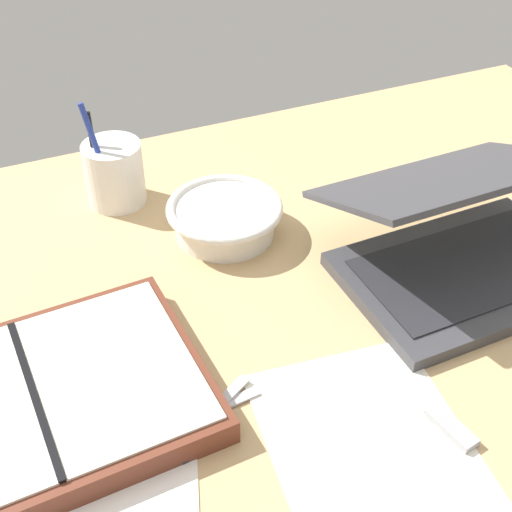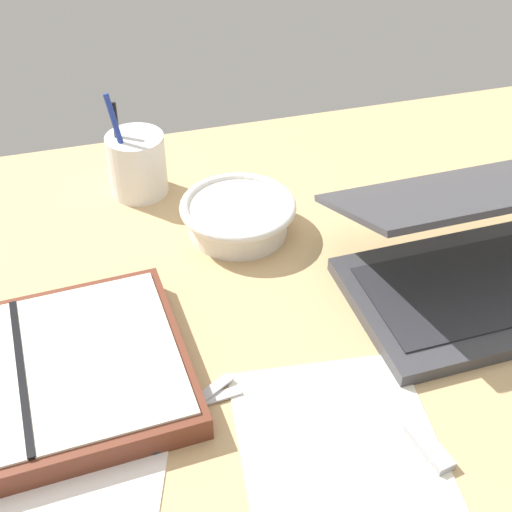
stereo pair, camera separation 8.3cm
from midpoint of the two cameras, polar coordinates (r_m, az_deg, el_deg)
The scene contains 8 objects.
desk_top at distance 85.30cm, azimuth 6.05°, elevation -6.35°, with size 140.00×100.00×2.00cm, color tan.
laptop at distance 91.75cm, azimuth 19.36°, elevation -0.20°, with size 31.16×27.59×15.92cm.
bowl at distance 96.91cm, azimuth 1.01°, elevation 3.20°, with size 15.85×15.85×4.87cm.
pen_cup at distance 104.98cm, azimuth -7.28°, elevation 7.23°, with size 8.39×8.39×16.12cm.
planner at distance 78.88cm, azimuth -15.18°, elevation -9.88°, with size 35.66×26.57×3.48cm.
scissors at distance 74.75cm, azimuth -4.56°, elevation -13.33°, with size 13.00×8.04×0.80cm.
paper_sheet_front at distance 72.19cm, azimuth 10.96°, elevation -17.29°, with size 19.75×29.96×0.16cm, color silver.
usb_drive at distance 75.68cm, azimuth 16.75°, elevation -14.46°, with size 3.03×7.37×1.00cm.
Camera 2 is at (-21.15, -56.32, 61.26)cm, focal length 50.00 mm.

